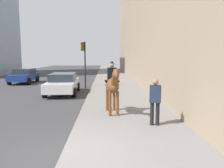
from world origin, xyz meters
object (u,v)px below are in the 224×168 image
at_px(traffic_light_near_curb, 84,57).
at_px(car_near_lane, 24,76).
at_px(mounted_horse_near, 112,85).
at_px(car_mid_lane, 63,83).
at_px(pedestrian_greeting, 155,99).

bearing_deg(traffic_light_near_curb, car_near_lane, 61.37).
relative_size(mounted_horse_near, car_mid_lane, 0.51).
bearing_deg(traffic_light_near_curb, pedestrian_greeting, -161.42).
distance_m(mounted_horse_near, car_near_lane, 14.83).
xyz_separation_m(mounted_horse_near, car_near_lane, (12.27, 8.31, -0.65)).
xyz_separation_m(pedestrian_greeting, car_near_lane, (13.96, 9.79, -0.34)).
xyz_separation_m(car_near_lane, traffic_light_near_curb, (-3.41, -6.25, 1.82)).
relative_size(mounted_horse_near, pedestrian_greeting, 1.35).
relative_size(pedestrian_greeting, car_near_lane, 0.44).
bearing_deg(traffic_light_near_curb, car_mid_lane, 157.27).
xyz_separation_m(mounted_horse_near, traffic_light_near_curb, (8.86, 2.06, 1.17)).
height_order(car_near_lane, traffic_light_near_curb, traffic_light_near_curb).
distance_m(car_near_lane, car_mid_lane, 8.09).
bearing_deg(pedestrian_greeting, traffic_light_near_curb, 28.72).
height_order(pedestrian_greeting, traffic_light_near_curb, traffic_light_near_curb).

